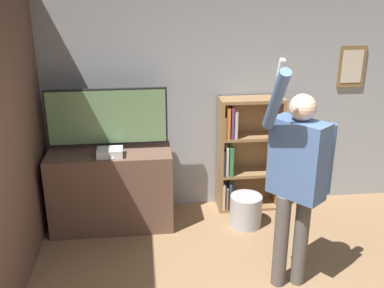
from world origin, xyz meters
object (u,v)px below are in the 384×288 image
at_px(game_console, 110,152).
at_px(person, 297,174).
at_px(bookshelf, 244,154).
at_px(waste_bin, 246,211).
at_px(television, 107,118).

distance_m(game_console, person, 1.96).
bearing_deg(person, bookshelf, 145.15).
height_order(bookshelf, waste_bin, bookshelf).
bearing_deg(bookshelf, waste_bin, -97.10).
bearing_deg(bookshelf, television, -173.49).
xyz_separation_m(person, waste_bin, (-0.15, 1.05, -0.90)).
relative_size(game_console, waste_bin, 0.74).
relative_size(game_console, person, 0.13).
distance_m(game_console, bookshelf, 1.57).
xyz_separation_m(television, game_console, (0.02, -0.20, -0.31)).
bearing_deg(person, television, -167.50).
relative_size(television, bookshelf, 0.93).
bearing_deg(television, bookshelf, 6.51).
height_order(television, game_console, television).
xyz_separation_m(bookshelf, waste_bin, (-0.05, -0.43, -0.50)).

